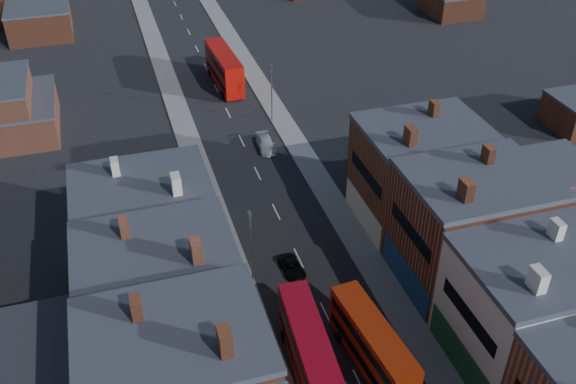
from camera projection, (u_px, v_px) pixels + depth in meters
pavement_west at (200, 173)px, 75.91m from camera, size 3.00×200.00×0.12m
pavement_east at (304, 156)px, 79.02m from camera, size 3.00×200.00×0.12m
lamp_post_2 at (251, 243)px, 57.86m from camera, size 0.25×0.70×8.12m
lamp_post_3 at (272, 89)px, 83.92m from camera, size 0.25×0.70×8.12m
bus_0 at (308, 348)px, 50.60m from camera, size 3.28×10.97×4.68m
bus_1 at (372, 345)px, 50.91m from camera, size 3.46×10.75×4.56m
bus_2 at (224, 68)px, 94.09m from camera, size 3.50×12.20×5.22m
car_2 at (292, 267)px, 61.45m from camera, size 2.07×3.97×1.07m
car_3 at (266, 144)px, 80.19m from camera, size 2.17×4.81×1.37m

